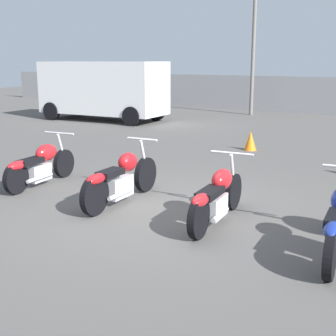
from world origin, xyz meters
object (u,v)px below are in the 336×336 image
Objects in this scene: motorcycle_slot_1 at (120,179)px; parked_van at (103,88)px; traffic_cone_far at (250,141)px; motorcycle_slot_0 at (40,165)px; motorcycle_slot_2 at (217,197)px.

parked_van reaches higher than motorcycle_slot_1.
motorcycle_slot_0 is at bearing -110.47° from traffic_cone_far.
parked_van is (-9.07, 8.52, 0.85)m from motorcycle_slot_2.
traffic_cone_far is at bearing -115.53° from parked_van.
motorcycle_slot_2 is (1.78, -0.06, -0.01)m from motorcycle_slot_1.
motorcycle_slot_1 is 4.28× the size of traffic_cone_far.
traffic_cone_far is (0.05, 5.54, -0.16)m from motorcycle_slot_1.
motorcycle_slot_0 is 1.98m from motorcycle_slot_1.
motorcycle_slot_0 is 0.90× the size of motorcycle_slot_1.
motorcycle_slot_2 reaches higher than traffic_cone_far.
parked_van is at bearing 127.04° from motorcycle_slot_1.
parked_van is (-5.31, 8.35, 0.85)m from motorcycle_slot_0.
traffic_cone_far is (7.34, -2.92, -1.00)m from parked_van.
traffic_cone_far is (2.03, 5.43, -0.15)m from motorcycle_slot_0.
motorcycle_slot_0 is 3.87× the size of traffic_cone_far.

